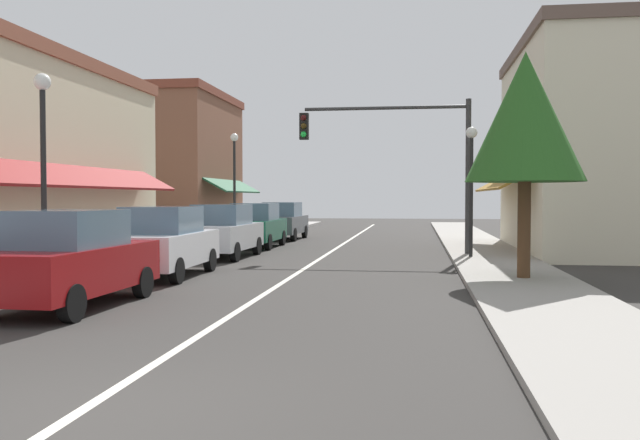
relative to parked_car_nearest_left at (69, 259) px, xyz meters
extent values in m
plane|color=#33302D|center=(3.10, 12.28, -0.88)|extent=(80.00, 80.00, 0.00)
cube|color=#A39E99|center=(-2.40, 12.28, -0.82)|extent=(2.60, 56.00, 0.12)
cube|color=gray|center=(8.60, 12.28, -0.82)|extent=(2.60, 56.00, 0.12)
cube|color=silver|center=(3.10, 12.28, -0.88)|extent=(0.14, 52.00, 0.01)
cube|color=slate|center=(-3.76, 6.28, 0.52)|extent=(0.08, 10.64, 1.80)
cube|color=maroon|center=(-3.15, 6.28, 1.72)|extent=(1.27, 11.76, 0.73)
cube|color=slate|center=(-3.76, 9.36, 3.34)|extent=(0.08, 1.10, 1.30)
cube|color=beige|center=(12.63, 14.28, 2.72)|extent=(5.46, 10.00, 7.20)
cube|color=brown|center=(12.63, 14.28, 6.52)|extent=(5.66, 10.20, 0.40)
cube|color=slate|center=(9.96, 14.28, 0.52)|extent=(0.08, 7.60, 1.80)
cube|color=olive|center=(9.35, 14.28, 1.72)|extent=(1.27, 8.40, 0.73)
cube|color=slate|center=(9.96, 12.08, 4.30)|extent=(0.08, 1.10, 1.30)
cube|color=slate|center=(9.96, 16.48, 4.30)|extent=(0.08, 1.10, 1.30)
cube|color=brown|center=(-6.44, 22.28, 2.63)|extent=(5.48, 8.00, 7.01)
cube|color=brown|center=(-6.44, 22.28, 6.33)|extent=(5.68, 8.20, 0.40)
cube|color=slate|center=(-3.76, 22.28, 0.52)|extent=(0.08, 6.08, 1.80)
cube|color=#194C2D|center=(-3.15, 22.28, 1.72)|extent=(1.27, 6.72, 0.73)
cube|color=slate|center=(-3.76, 20.52, 4.17)|extent=(0.08, 1.10, 1.30)
cube|color=slate|center=(-3.76, 24.04, 4.17)|extent=(0.08, 1.10, 1.30)
cube|color=maroon|center=(0.00, 0.03, -0.17)|extent=(1.79, 4.13, 0.80)
cube|color=slate|center=(0.00, -0.07, 0.56)|extent=(1.55, 2.02, 0.66)
cylinder|color=black|center=(-0.77, 1.39, -0.57)|extent=(0.21, 0.62, 0.62)
cylinder|color=black|center=(0.81, 1.37, -0.57)|extent=(0.21, 0.62, 0.62)
cylinder|color=black|center=(0.77, -1.34, -0.57)|extent=(0.21, 0.62, 0.62)
cube|color=silver|center=(-0.08, 4.80, -0.17)|extent=(1.81, 4.14, 0.80)
cube|color=slate|center=(-0.08, 4.70, 0.56)|extent=(1.56, 2.03, 0.66)
cylinder|color=black|center=(-0.90, 6.13, -0.57)|extent=(0.21, 0.62, 0.62)
cylinder|color=black|center=(0.69, 6.17, -0.57)|extent=(0.21, 0.62, 0.62)
cylinder|color=black|center=(-0.84, 3.43, -0.57)|extent=(0.21, 0.62, 0.62)
cylinder|color=black|center=(0.74, 3.46, -0.57)|extent=(0.21, 0.62, 0.62)
cube|color=#B7BABF|center=(-0.11, 10.15, -0.17)|extent=(1.79, 4.13, 0.80)
cube|color=slate|center=(-0.11, 10.05, 0.56)|extent=(1.55, 2.02, 0.66)
cylinder|color=black|center=(-0.88, 11.52, -0.57)|extent=(0.21, 0.62, 0.62)
cylinder|color=black|center=(0.70, 11.49, -0.57)|extent=(0.21, 0.62, 0.62)
cylinder|color=black|center=(-0.92, 8.81, -0.57)|extent=(0.21, 0.62, 0.62)
cylinder|color=black|center=(0.66, 8.78, -0.57)|extent=(0.21, 0.62, 0.62)
cube|color=#0F4C33|center=(-0.12, 14.76, -0.17)|extent=(1.73, 4.10, 0.80)
cube|color=slate|center=(-0.12, 14.66, 0.56)|extent=(1.52, 2.00, 0.66)
cylinder|color=black|center=(-0.92, 16.12, -0.57)|extent=(0.20, 0.62, 0.62)
cylinder|color=black|center=(0.67, 16.12, -0.57)|extent=(0.20, 0.62, 0.62)
cylinder|color=black|center=(-0.91, 13.41, -0.57)|extent=(0.20, 0.62, 0.62)
cylinder|color=black|center=(0.67, 13.41, -0.57)|extent=(0.20, 0.62, 0.62)
cube|color=#4C5156|center=(-0.07, 19.96, -0.17)|extent=(1.80, 4.13, 0.80)
cube|color=slate|center=(-0.07, 19.86, 0.56)|extent=(1.56, 2.03, 0.66)
cylinder|color=black|center=(-0.83, 21.32, -0.57)|extent=(0.21, 0.62, 0.62)
cylinder|color=black|center=(0.75, 21.29, -0.57)|extent=(0.21, 0.62, 0.62)
cylinder|color=black|center=(-0.88, 18.62, -0.57)|extent=(0.21, 0.62, 0.62)
cylinder|color=black|center=(0.70, 18.59, -0.57)|extent=(0.21, 0.62, 0.62)
cylinder|color=#333333|center=(7.90, 11.55, 1.76)|extent=(0.18, 0.18, 5.27)
cylinder|color=#333333|center=(5.15, 11.55, 4.14)|extent=(5.51, 0.12, 0.12)
cube|color=black|center=(2.40, 11.37, 3.54)|extent=(0.30, 0.24, 0.90)
sphere|color=#420F0F|center=(2.40, 11.24, 3.82)|extent=(0.20, 0.20, 0.20)
sphere|color=#3D2D0C|center=(2.40, 11.24, 3.54)|extent=(0.20, 0.20, 0.20)
sphere|color=green|center=(2.40, 11.24, 3.26)|extent=(0.20, 0.20, 0.20)
cylinder|color=black|center=(-1.71, 2.09, 1.26)|extent=(0.12, 0.12, 4.28)
sphere|color=white|center=(-1.71, 2.09, 3.58)|extent=(0.36, 0.36, 0.36)
cylinder|color=black|center=(7.92, 10.40, 1.05)|extent=(0.12, 0.12, 3.86)
sphere|color=white|center=(7.92, 10.40, 3.16)|extent=(0.36, 0.36, 0.36)
cylinder|color=black|center=(-2.03, 18.48, 1.40)|extent=(0.12, 0.12, 4.55)
sphere|color=white|center=(-2.03, 18.48, 3.85)|extent=(0.36, 0.36, 0.36)
cylinder|color=#4C331E|center=(8.70, 4.88, 0.51)|extent=(0.30, 0.30, 2.77)
cone|color=#285B21|center=(8.70, 4.88, 2.99)|extent=(2.75, 2.75, 3.02)
camera|label=1|loc=(6.20, -11.30, 1.12)|focal=37.70mm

